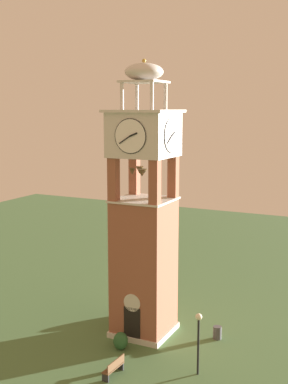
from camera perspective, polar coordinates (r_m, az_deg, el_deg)
name	(u,v)px	position (r m, az deg, el deg)	size (l,w,h in m)	color
ground	(144,332)	(33.46, 0.00, -15.51)	(80.00, 80.00, 0.00)	#476B3D
clock_tower	(144,225)	(31.18, 0.00, -3.76)	(3.86, 3.86, 16.96)	#93543D
park_bench	(114,367)	(28.50, -3.40, -19.11)	(0.54, 1.62, 0.95)	brown
lamp_post	(198,332)	(27.89, 6.16, -15.38)	(0.36, 0.36, 3.43)	black
trash_bin	(217,333)	(32.76, 8.26, -15.40)	(0.52, 0.52, 0.80)	#4C4C51
shrub_near_entry	(121,341)	(31.16, -2.65, -16.40)	(0.86, 0.86, 1.05)	#28562D
shrub_left_of_tower	(146,306)	(36.06, 0.25, -12.68)	(1.07, 1.07, 1.08)	#28562D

